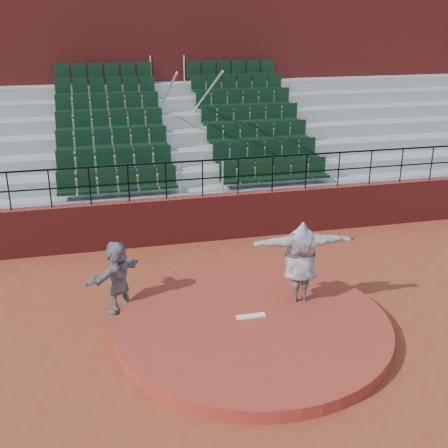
# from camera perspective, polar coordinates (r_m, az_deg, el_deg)

# --- Properties ---
(ground) EXTENTS (90.00, 90.00, 0.00)m
(ground) POSITION_cam_1_polar(r_m,az_deg,el_deg) (11.57, 2.95, -10.82)
(ground) COLOR #943A21
(ground) RESTS_ON ground
(pitchers_mound) EXTENTS (5.50, 5.50, 0.25)m
(pitchers_mound) POSITION_cam_1_polar(r_m,az_deg,el_deg) (11.51, 2.96, -10.29)
(pitchers_mound) COLOR #A03323
(pitchers_mound) RESTS_ON ground
(pitching_rubber) EXTENTS (0.60, 0.15, 0.03)m
(pitching_rubber) POSITION_cam_1_polar(r_m,az_deg,el_deg) (11.56, 2.76, -9.32)
(pitching_rubber) COLOR white
(pitching_rubber) RESTS_ON pitchers_mound
(boundary_wall) EXTENTS (24.00, 0.30, 1.30)m
(boundary_wall) POSITION_cam_1_polar(r_m,az_deg,el_deg) (15.68, -2.14, 0.60)
(boundary_wall) COLOR maroon
(boundary_wall) RESTS_ON ground
(wall_railing) EXTENTS (24.04, 0.05, 1.03)m
(wall_railing) POSITION_cam_1_polar(r_m,az_deg,el_deg) (15.26, -2.20, 5.46)
(wall_railing) COLOR black
(wall_railing) RESTS_ON boundary_wall
(seating_deck) EXTENTS (24.00, 5.97, 4.63)m
(seating_deck) POSITION_cam_1_polar(r_m,az_deg,el_deg) (18.88, -4.39, 6.58)
(seating_deck) COLOR #999994
(seating_deck) RESTS_ON ground
(press_box_facade) EXTENTS (24.00, 3.00, 7.10)m
(press_box_facade) POSITION_cam_1_polar(r_m,az_deg,el_deg) (22.36, -6.25, 14.24)
(press_box_facade) COLOR maroon
(press_box_facade) RESTS_ON ground
(pitcher) EXTENTS (2.24, 0.83, 1.78)m
(pitcher) POSITION_cam_1_polar(r_m,az_deg,el_deg) (11.92, 7.78, -3.78)
(pitcher) COLOR black
(pitcher) RESTS_ON pitchers_mound
(fielder) EXTENTS (1.42, 1.32, 1.58)m
(fielder) POSITION_cam_1_polar(r_m,az_deg,el_deg) (12.17, -10.77, -5.24)
(fielder) COLOR black
(fielder) RESTS_ON ground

